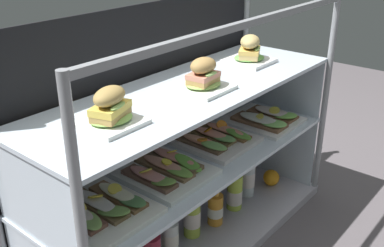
% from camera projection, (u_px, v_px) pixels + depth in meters
% --- Properties ---
extents(ground_plane, '(6.00, 6.00, 0.02)m').
position_uv_depth(ground_plane, '(192.00, 244.00, 1.95)').
color(ground_plane, '#5C5559').
rests_on(ground_plane, ground).
extents(case_base_deck, '(1.41, 0.48, 0.04)m').
position_uv_depth(case_base_deck, '(192.00, 238.00, 1.94)').
color(case_base_deck, '#BAB5C2').
rests_on(case_base_deck, ground).
extents(case_frame, '(1.41, 0.48, 0.98)m').
position_uv_depth(case_frame, '(161.00, 120.00, 1.83)').
color(case_frame, gray).
rests_on(case_frame, ground).
extents(riser_lower_tier, '(1.36, 0.42, 0.35)m').
position_uv_depth(riser_lower_tier, '(192.00, 199.00, 1.86)').
color(riser_lower_tier, silver).
rests_on(riser_lower_tier, case_base_deck).
extents(shelf_lower_glass, '(1.37, 0.44, 0.02)m').
position_uv_depth(shelf_lower_glass, '(192.00, 159.00, 1.78)').
color(shelf_lower_glass, silver).
rests_on(shelf_lower_glass, riser_lower_tier).
extents(riser_upper_tier, '(1.36, 0.42, 0.27)m').
position_uv_depth(riser_upper_tier, '(192.00, 125.00, 1.72)').
color(riser_upper_tier, silver).
rests_on(riser_upper_tier, shelf_lower_glass).
extents(shelf_upper_glass, '(1.37, 0.44, 0.02)m').
position_uv_depth(shelf_upper_glass, '(192.00, 89.00, 1.67)').
color(shelf_upper_glass, silver).
rests_on(shelf_upper_glass, riser_upper_tier).
extents(plated_roll_sandwich_far_left, '(0.17, 0.17, 0.12)m').
position_uv_depth(plated_roll_sandwich_far_left, '(111.00, 110.00, 1.34)').
color(plated_roll_sandwich_far_left, white).
rests_on(plated_roll_sandwich_far_left, shelf_upper_glass).
extents(plated_roll_sandwich_far_right, '(0.18, 0.18, 0.12)m').
position_uv_depth(plated_roll_sandwich_far_right, '(203.00, 78.00, 1.62)').
color(plated_roll_sandwich_far_right, white).
rests_on(plated_roll_sandwich_far_right, shelf_upper_glass).
extents(plated_roll_sandwich_near_right_corner, '(0.18, 0.18, 0.12)m').
position_uv_depth(plated_roll_sandwich_near_right_corner, '(250.00, 52.00, 1.93)').
color(plated_roll_sandwich_near_right_corner, white).
rests_on(plated_roll_sandwich_near_right_corner, shelf_upper_glass).
extents(open_sandwich_tray_mid_right, '(0.28, 0.31, 0.07)m').
position_uv_depth(open_sandwich_tray_mid_right, '(100.00, 208.00, 1.43)').
color(open_sandwich_tray_mid_right, white).
rests_on(open_sandwich_tray_mid_right, shelf_lower_glass).
extents(open_sandwich_tray_left_of_center, '(0.28, 0.31, 0.07)m').
position_uv_depth(open_sandwich_tray_left_of_center, '(165.00, 170.00, 1.65)').
color(open_sandwich_tray_left_of_center, white).
rests_on(open_sandwich_tray_left_of_center, shelf_lower_glass).
extents(open_sandwich_tray_far_right, '(0.28, 0.31, 0.06)m').
position_uv_depth(open_sandwich_tray_far_right, '(215.00, 138.00, 1.89)').
color(open_sandwich_tray_far_right, white).
rests_on(open_sandwich_tray_far_right, shelf_lower_glass).
extents(open_sandwich_tray_near_right_corner, '(0.28, 0.31, 0.06)m').
position_uv_depth(open_sandwich_tray_near_right_corner, '(266.00, 119.00, 2.08)').
color(open_sandwich_tray_near_right_corner, white).
rests_on(open_sandwich_tray_near_right_corner, shelf_lower_glass).
extents(juice_bottle_front_fourth, '(0.07, 0.07, 0.19)m').
position_uv_depth(juice_bottle_front_fourth, '(170.00, 237.00, 1.78)').
color(juice_bottle_front_fourth, white).
rests_on(juice_bottle_front_fourth, case_base_deck).
extents(juice_bottle_back_center, '(0.07, 0.07, 0.25)m').
position_uv_depth(juice_bottle_back_center, '(192.00, 214.00, 1.89)').
color(juice_bottle_back_center, '#BAD245').
rests_on(juice_bottle_back_center, case_base_deck).
extents(juice_bottle_near_post, '(0.07, 0.07, 0.20)m').
position_uv_depth(juice_bottle_near_post, '(215.00, 208.00, 1.97)').
color(juice_bottle_near_post, orange).
rests_on(juice_bottle_near_post, case_base_deck).
extents(juice_bottle_tucked_behind, '(0.07, 0.07, 0.23)m').
position_uv_depth(juice_bottle_tucked_behind, '(235.00, 191.00, 2.07)').
color(juice_bottle_tucked_behind, '#BCD947').
rests_on(juice_bottle_tucked_behind, case_base_deck).
extents(juice_bottle_front_middle, '(0.07, 0.07, 0.24)m').
position_uv_depth(juice_bottle_front_middle, '(248.00, 176.00, 2.17)').
color(juice_bottle_front_middle, white).
rests_on(juice_bottle_front_middle, case_base_deck).
extents(orange_fruit_beside_bottles, '(0.08, 0.08, 0.08)m').
position_uv_depth(orange_fruit_beside_bottles, '(271.00, 178.00, 2.28)').
color(orange_fruit_beside_bottles, orange).
rests_on(orange_fruit_beside_bottles, case_base_deck).
extents(orange_fruit_near_left_post, '(0.08, 0.08, 0.08)m').
position_uv_depth(orange_fruit_near_left_post, '(245.00, 177.00, 2.28)').
color(orange_fruit_near_left_post, orange).
rests_on(orange_fruit_near_left_post, case_base_deck).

